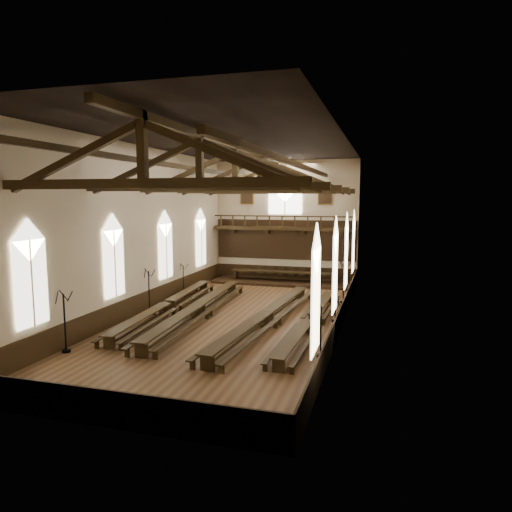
{
  "coord_description": "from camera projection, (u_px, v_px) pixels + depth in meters",
  "views": [
    {
      "loc": [
        8.14,
        -24.26,
        6.9
      ],
      "look_at": [
        0.76,
        1.5,
        3.49
      ],
      "focal_mm": 32.0,
      "sensor_mm": 36.0,
      "label": 1
    }
  ],
  "objects": [
    {
      "name": "candelabrum_left_far",
      "position": [
        183.0,
        286.0,
        32.29
      ],
      "size": [
        0.66,
        0.71,
        2.33
      ],
      "color": "black",
      "rests_on": "ground"
    },
    {
      "name": "minstrels_gallery",
      "position": [
        284.0,
        234.0,
        37.81
      ],
      "size": [
        11.8,
        1.24,
        3.7
      ],
      "color": "#352510",
      "rests_on": "room_walls"
    },
    {
      "name": "candelabrum_left_mid",
      "position": [
        149.0,
        299.0,
        27.65
      ],
      "size": [
        0.79,
        0.8,
        2.69
      ],
      "color": "black",
      "rests_on": "ground"
    },
    {
      "name": "refectory_row_a",
      "position": [
        167.0,
        305.0,
        27.44
      ],
      "size": [
        1.97,
        14.33,
        0.73
      ],
      "color": "#352510",
      "rests_on": "ground"
    },
    {
      "name": "dais",
      "position": [
        284.0,
        282.0,
        37.02
      ],
      "size": [
        11.4,
        3.04,
        0.2
      ],
      "primitive_type": "cube",
      "color": "black",
      "rests_on": "ground"
    },
    {
      "name": "ground",
      "position": [
        236.0,
        319.0,
        26.23
      ],
      "size": [
        26.0,
        26.0,
        0.0
      ],
      "primitive_type": "plane",
      "color": "brown",
      "rests_on": "ground"
    },
    {
      "name": "candelabrum_left_near",
      "position": [
        65.0,
        334.0,
        20.44
      ],
      "size": [
        0.81,
        0.86,
        2.84
      ],
      "color": "black",
      "rests_on": "ground"
    },
    {
      "name": "roof_trusses",
      "position": [
        235.0,
        174.0,
        25.19
      ],
      "size": [
        11.7,
        25.7,
        2.8
      ],
      "color": "#352510",
      "rests_on": "room_walls"
    },
    {
      "name": "candelabrum_right_far",
      "position": [
        343.0,
        290.0,
        30.14
      ],
      "size": [
        0.77,
        0.87,
        2.83
      ],
      "color": "black",
      "rests_on": "ground"
    },
    {
      "name": "high_table",
      "position": [
        284.0,
        273.0,
        36.92
      ],
      "size": [
        8.69,
        1.01,
        0.81
      ],
      "color": "#352510",
      "rests_on": "dais"
    },
    {
      "name": "refectory_row_d",
      "position": [
        310.0,
        320.0,
        24.22
      ],
      "size": [
        1.53,
        13.64,
        0.66
      ],
      "color": "#352510",
      "rests_on": "ground"
    },
    {
      "name": "high_chairs",
      "position": [
        286.0,
        273.0,
        37.74
      ],
      "size": [
        4.96,
        0.46,
        1.03
      ],
      "color": "#352510",
      "rests_on": "dais"
    },
    {
      "name": "candelabrum_right_mid",
      "position": [
        335.0,
        307.0,
        25.5
      ],
      "size": [
        0.82,
        0.84,
        2.8
      ],
      "color": "black",
      "rests_on": "ground"
    },
    {
      "name": "refectory_row_b",
      "position": [
        198.0,
        307.0,
        26.54
      ],
      "size": [
        2.0,
        14.91,
        0.8
      ],
      "color": "#352510",
      "rests_on": "ground"
    },
    {
      "name": "end_window",
      "position": [
        285.0,
        194.0,
        37.62
      ],
      "size": [
        2.8,
        0.12,
        3.8
      ],
      "color": "white",
      "rests_on": "room_walls"
    },
    {
      "name": "wainscot_band",
      "position": [
        236.0,
        309.0,
        26.15
      ],
      "size": [
        12.0,
        26.0,
        1.2
      ],
      "color": "black",
      "rests_on": "ground"
    },
    {
      "name": "room_walls",
      "position": [
        235.0,
        206.0,
        25.41
      ],
      "size": [
        26.0,
        26.0,
        26.0
      ],
      "color": "beige",
      "rests_on": "ground"
    },
    {
      "name": "portraits",
      "position": [
        285.0,
        196.0,
        37.63
      ],
      "size": [
        7.75,
        0.09,
        1.45
      ],
      "color": "brown",
      "rests_on": "room_walls"
    },
    {
      "name": "refectory_row_c",
      "position": [
        266.0,
        315.0,
        24.74
      ],
      "size": [
        2.2,
        14.9,
        0.79
      ],
      "color": "#352510",
      "rests_on": "ground"
    },
    {
      "name": "candelabrum_right_near",
      "position": [
        321.0,
        341.0,
        19.89
      ],
      "size": [
        0.71,
        0.71,
        2.39
      ],
      "color": "black",
      "rests_on": "ground"
    },
    {
      "name": "side_windows",
      "position": [
        236.0,
        254.0,
        25.76
      ],
      "size": [
        11.85,
        19.8,
        4.5
      ],
      "color": "white",
      "rests_on": "room_walls"
    }
  ]
}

